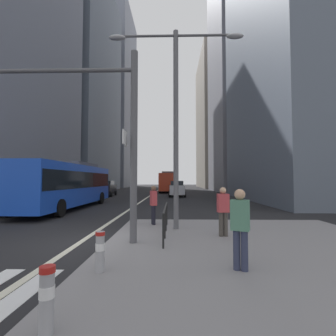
% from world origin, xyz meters
% --- Properties ---
extents(ground_plane, '(160.00, 160.00, 0.00)m').
position_xyz_m(ground_plane, '(0.00, 20.00, 0.00)').
color(ground_plane, black).
extents(median_island, '(9.00, 10.00, 0.15)m').
position_xyz_m(median_island, '(5.50, -1.00, 0.07)').
color(median_island, gray).
rests_on(median_island, ground).
extents(lane_centre_line, '(0.20, 80.00, 0.01)m').
position_xyz_m(lane_centre_line, '(0.00, 30.00, 0.01)').
color(lane_centre_line, beige).
rests_on(lane_centre_line, ground).
extents(office_tower_left_mid, '(13.02, 22.20, 40.80)m').
position_xyz_m(office_tower_left_mid, '(-16.00, 38.96, 20.40)').
color(office_tower_left_mid, slate).
rests_on(office_tower_left_mid, ground).
extents(office_tower_left_far, '(13.15, 19.88, 51.72)m').
position_xyz_m(office_tower_left_far, '(-16.00, 63.67, 25.86)').
color(office_tower_left_far, slate).
rests_on(office_tower_left_far, ground).
extents(office_tower_right_near, '(12.90, 19.21, 34.08)m').
position_xyz_m(office_tower_right_near, '(17.00, 17.11, 17.04)').
color(office_tower_right_near, slate).
rests_on(office_tower_right_near, ground).
extents(office_tower_right_mid, '(13.06, 16.06, 42.00)m').
position_xyz_m(office_tower_right_mid, '(17.00, 36.96, 21.00)').
color(office_tower_right_mid, gray).
rests_on(office_tower_right_mid, ground).
extents(office_tower_right_far, '(13.51, 22.56, 35.74)m').
position_xyz_m(office_tower_right_far, '(17.00, 60.00, 17.87)').
color(office_tower_right_far, gray).
rests_on(office_tower_right_far, ground).
extents(city_bus_blue_oncoming, '(2.76, 11.93, 3.40)m').
position_xyz_m(city_bus_blue_oncoming, '(-4.41, 9.47, 1.84)').
color(city_bus_blue_oncoming, blue).
rests_on(city_bus_blue_oncoming, ground).
extents(sedan_white_oncoming, '(2.07, 4.32, 1.94)m').
position_xyz_m(sedan_white_oncoming, '(-6.84, 6.87, 0.99)').
color(sedan_white_oncoming, silver).
rests_on(sedan_white_oncoming, ground).
extents(city_bus_red_receding, '(2.87, 11.20, 3.40)m').
position_xyz_m(city_bus_red_receding, '(2.18, 34.62, 1.84)').
color(city_bus_red_receding, red).
rests_on(city_bus_red_receding, ground).
extents(car_oncoming_mid, '(2.20, 4.46, 1.94)m').
position_xyz_m(car_oncoming_mid, '(-5.47, 23.33, 0.99)').
color(car_oncoming_mid, black).
rests_on(car_oncoming_mid, ground).
extents(car_receding_near, '(2.08, 4.08, 1.94)m').
position_xyz_m(car_receding_near, '(2.43, 45.59, 0.99)').
color(car_receding_near, gold).
rests_on(car_receding_near, ground).
extents(car_receding_far, '(2.13, 4.42, 1.94)m').
position_xyz_m(car_receding_far, '(3.46, 22.72, 0.99)').
color(car_receding_far, silver).
rests_on(car_receding_far, ground).
extents(traffic_signal_gantry, '(5.91, 0.65, 6.00)m').
position_xyz_m(traffic_signal_gantry, '(-0.10, -0.48, 4.10)').
color(traffic_signal_gantry, '#515156').
rests_on(traffic_signal_gantry, median_island).
extents(street_lamp_post, '(5.50, 0.32, 8.00)m').
position_xyz_m(street_lamp_post, '(3.19, 1.72, 5.28)').
color(street_lamp_post, '#56565B').
rests_on(street_lamp_post, median_island).
extents(bollard_front, '(0.20, 0.20, 0.83)m').
position_xyz_m(bollard_front, '(1.50, -5.00, 0.62)').
color(bollard_front, '#99999E').
rests_on(bollard_front, median_island).
extents(bollard_left, '(0.20, 0.20, 0.84)m').
position_xyz_m(bollard_left, '(1.55, -2.91, 0.62)').
color(bollard_left, '#99999E').
rests_on(bollard_left, median_island).
extents(pedestrian_railing, '(0.06, 3.67, 0.98)m').
position_xyz_m(pedestrian_railing, '(2.80, 0.70, 0.86)').
color(pedestrian_railing, black).
rests_on(pedestrian_railing, median_island).
extents(pedestrian_waiting, '(0.44, 0.37, 1.73)m').
position_xyz_m(pedestrian_waiting, '(4.52, -2.75, 1.11)').
color(pedestrian_waiting, '#2D334C').
rests_on(pedestrian_waiting, median_island).
extents(pedestrian_walking, '(0.34, 0.43, 1.67)m').
position_xyz_m(pedestrian_walking, '(2.22, 2.67, 1.07)').
color(pedestrian_walking, black).
rests_on(pedestrian_walking, median_island).
extents(pedestrian_far, '(0.41, 0.28, 1.67)m').
position_xyz_m(pedestrian_far, '(4.79, 0.46, 1.07)').
color(pedestrian_far, '#423D38').
rests_on(pedestrian_far, median_island).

